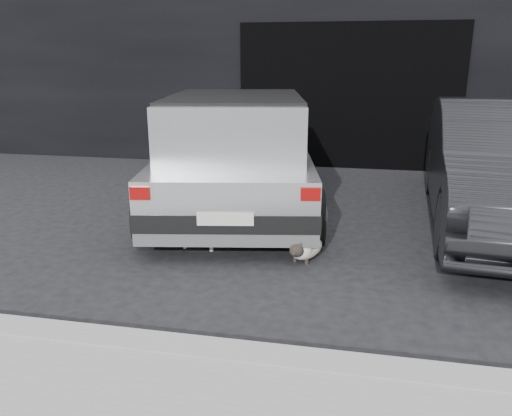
% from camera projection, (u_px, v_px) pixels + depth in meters
% --- Properties ---
extents(ground, '(80.00, 80.00, 0.00)m').
position_uv_depth(ground, '(250.00, 233.00, 5.87)').
color(ground, black).
rests_on(ground, ground).
extents(building_facade, '(34.00, 4.00, 5.00)m').
position_uv_depth(building_facade, '(353.00, 33.00, 10.61)').
color(building_facade, black).
rests_on(building_facade, ground).
extents(garage_opening, '(4.00, 0.10, 2.60)m').
position_uv_depth(garage_opening, '(348.00, 97.00, 9.06)').
color(garage_opening, black).
rests_on(garage_opening, ground).
extents(curb, '(18.00, 0.25, 0.12)m').
position_uv_depth(curb, '(318.00, 367.00, 3.23)').
color(curb, gray).
rests_on(curb, ground).
extents(silver_hatchback, '(2.62, 4.42, 1.53)m').
position_uv_depth(silver_hatchback, '(237.00, 148.00, 6.60)').
color(silver_hatchback, silver).
rests_on(silver_hatchback, ground).
extents(second_car, '(1.96, 4.65, 1.49)m').
position_uv_depth(second_car, '(504.00, 165.00, 5.96)').
color(second_car, black).
rests_on(second_car, ground).
extents(cat_siamese, '(0.40, 0.74, 0.26)m').
position_uv_depth(cat_siamese, '(305.00, 248.00, 5.08)').
color(cat_siamese, beige).
rests_on(cat_siamese, ground).
extents(cat_white, '(0.76, 0.28, 0.35)m').
position_uv_depth(cat_white, '(203.00, 233.00, 5.37)').
color(cat_white, silver).
rests_on(cat_white, ground).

